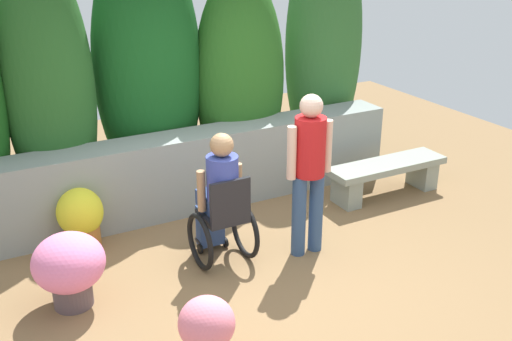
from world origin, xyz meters
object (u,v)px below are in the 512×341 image
object	(u,v)px
person_in_wheelchair	(221,203)
person_standing_companion	(309,165)
flower_pot_purple_near	(81,218)
flower_pot_terracotta_by_wall	(207,331)
flower_pot_red_accent	(69,267)
stone_bench	(386,173)

from	to	relation	value
person_in_wheelchair	person_standing_companion	size ratio (longest dim) A/B	0.81
person_standing_companion	flower_pot_purple_near	bearing A→B (deg)	167.21
flower_pot_terracotta_by_wall	person_standing_companion	bearing A→B (deg)	35.06
person_standing_companion	flower_pot_red_accent	size ratio (longest dim) A/B	2.42
person_in_wheelchair	person_standing_companion	world-z (taller)	person_standing_companion
flower_pot_purple_near	flower_pot_terracotta_by_wall	world-z (taller)	flower_pot_purple_near
stone_bench	person_standing_companion	bearing A→B (deg)	-148.99
stone_bench	person_in_wheelchair	world-z (taller)	person_in_wheelchair
stone_bench	flower_pot_purple_near	size ratio (longest dim) A/B	2.32
flower_pot_purple_near	person_in_wheelchair	bearing A→B (deg)	-37.14
flower_pot_purple_near	flower_pot_terracotta_by_wall	xyz separation A→B (m)	(0.40, -2.22, -0.02)
flower_pot_purple_near	flower_pot_red_accent	distance (m)	1.00
person_standing_companion	flower_pot_red_accent	xyz separation A→B (m)	(-2.28, 0.17, -0.56)
stone_bench	flower_pot_red_accent	distance (m)	3.90
flower_pot_terracotta_by_wall	stone_bench	bearing A→B (deg)	29.81
stone_bench	flower_pot_red_accent	bearing A→B (deg)	-165.14
flower_pot_terracotta_by_wall	person_in_wheelchair	bearing A→B (deg)	61.05
person_in_wheelchair	flower_pot_red_accent	bearing A→B (deg)	173.22
stone_bench	flower_pot_terracotta_by_wall	distance (m)	3.63
person_in_wheelchair	person_standing_companion	bearing A→B (deg)	-26.77
flower_pot_terracotta_by_wall	flower_pot_red_accent	distance (m)	1.46
flower_pot_terracotta_by_wall	flower_pot_red_accent	bearing A→B (deg)	119.06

